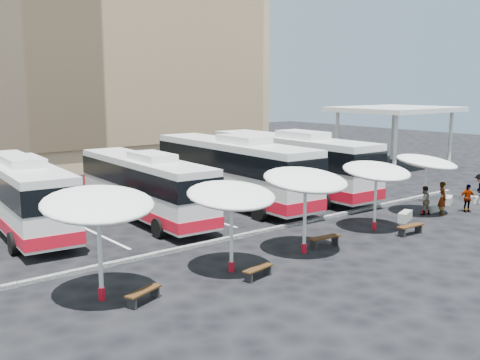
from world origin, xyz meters
TOP-DOWN VIEW (x-y plane):
  - ground at (0.00, 0.00)m, footprint 120.00×120.00m
  - sandstone_building at (0.00, 31.87)m, footprint 42.00×18.25m
  - service_canopy at (24.00, 10.00)m, footprint 10.00×8.00m
  - curb_divider at (0.00, 0.50)m, footprint 34.00×0.25m
  - bay_lines at (0.00, 8.00)m, footprint 24.15×12.00m
  - bus_0 at (-8.58, 8.27)m, footprint 3.62×12.08m
  - bus_1 at (-2.64, 6.58)m, footprint 3.18×11.66m
  - bus_2 at (3.45, 6.72)m, footprint 3.60×13.38m
  - bus_3 at (8.11, 6.57)m, footprint 3.45×13.41m
  - sunshade_0 at (-9.53, -2.61)m, footprint 4.37×4.41m
  - sunshade_1 at (-4.38, -3.09)m, footprint 3.89×3.93m
  - sunshade_2 at (-0.46, -3.15)m, footprint 3.84×3.88m
  - sunshade_3 at (5.08, -2.57)m, footprint 3.94×3.98m
  - sunshade_4 at (9.95, -2.22)m, footprint 4.31×4.33m
  - wood_bench_0 at (-8.57, -3.73)m, footprint 1.49×0.87m
  - wood_bench_1 at (-4.09, -4.32)m, footprint 1.44×0.62m
  - wood_bench_2 at (0.86, -3.11)m, footprint 1.61×0.59m
  - wood_bench_3 at (5.60, -4.29)m, footprint 1.58×0.51m
  - conc_bench_0 at (7.79, -2.49)m, footprint 1.39×0.86m
  - conc_bench_1 at (10.85, -2.24)m, footprint 1.10×0.38m
  - conc_bench_2 at (13.46, -1.60)m, footprint 1.27×0.85m
  - conc_bench_3 at (15.21, -2.58)m, footprint 1.17×0.68m
  - passenger_0 at (10.45, -3.01)m, footprint 0.79×0.81m
  - passenger_1 at (9.83, -2.29)m, footprint 0.92×0.81m
  - passenger_2 at (12.30, -3.44)m, footprint 1.00×0.79m
  - passenger_3 at (15.21, -2.55)m, footprint 1.31×1.18m

SIDE VIEW (x-z plane):
  - ground at x=0.00m, z-range 0.00..0.00m
  - bay_lines at x=0.00m, z-range 0.00..0.01m
  - curb_divider at x=0.00m, z-range 0.00..0.15m
  - conc_bench_1 at x=10.85m, z-range 0.00..0.41m
  - conc_bench_3 at x=15.21m, z-range 0.00..0.42m
  - conc_bench_2 at x=13.46m, z-range 0.00..0.45m
  - conc_bench_0 at x=7.79m, z-range 0.00..0.49m
  - wood_bench_1 at x=-4.09m, z-range 0.11..0.54m
  - wood_bench_0 at x=-8.57m, z-range 0.12..0.56m
  - wood_bench_3 at x=5.60m, z-range 0.13..0.60m
  - wood_bench_2 at x=0.86m, z-range 0.13..0.61m
  - passenger_2 at x=12.30m, z-range 0.00..1.59m
  - passenger_1 at x=9.83m, z-range 0.00..1.60m
  - passenger_3 at x=15.21m, z-range 0.00..1.77m
  - passenger_0 at x=10.45m, z-range 0.00..1.88m
  - bus_1 at x=-2.64m, z-range 0.04..3.70m
  - bus_0 at x=-8.58m, z-range 0.04..3.82m
  - bus_2 at x=3.45m, z-range 0.05..4.25m
  - bus_3 at x=8.11m, z-range 0.05..4.27m
  - sunshade_4 at x=9.95m, z-range 1.20..4.63m
  - sunshade_3 at x=5.08m, z-range 1.21..4.65m
  - sunshade_1 at x=-4.38m, z-range 1.23..4.76m
  - sunshade_2 at x=-0.46m, z-range 1.30..5.02m
  - sunshade_0 at x=-9.53m, z-range 1.34..5.19m
  - service_canopy at x=24.00m, z-range 2.27..7.47m
  - sandstone_building at x=0.00m, z-range -2.17..27.43m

